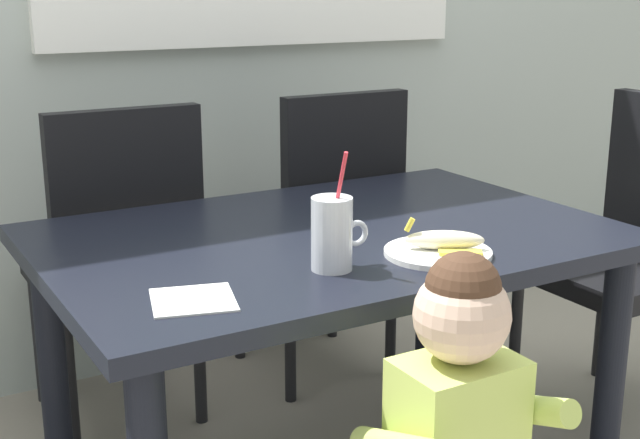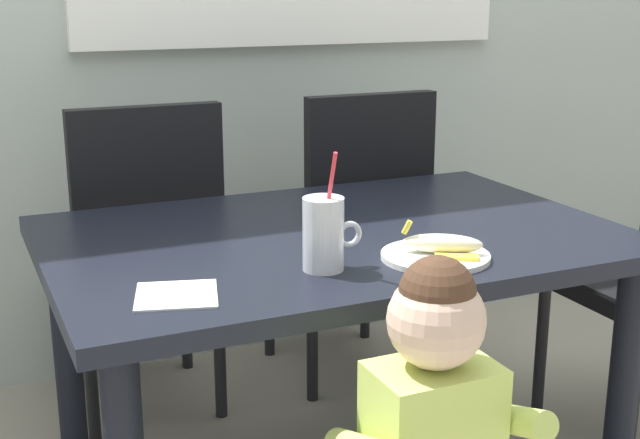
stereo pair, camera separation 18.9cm
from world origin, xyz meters
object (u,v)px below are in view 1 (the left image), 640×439
(paper_napkin, at_px, (193,300))
(dining_chair_left, at_px, (119,250))
(snack_plate, at_px, (438,253))
(peeled_banana, at_px, (446,241))
(toddler_standing, at_px, (457,420))
(dining_chair_right, at_px, (326,220))
(dining_chair_far, at_px, (636,239))
(dining_table, at_px, (329,271))
(milk_cup, at_px, (332,238))

(paper_napkin, bearing_deg, dining_chair_left, 81.49)
(snack_plate, xyz_separation_m, peeled_banana, (0.02, -0.01, 0.03))
(dining_chair_left, relative_size, toddler_standing, 1.15)
(dining_chair_right, relative_size, peeled_banana, 5.73)
(dining_chair_far, xyz_separation_m, snack_plate, (-0.94, -0.26, 0.18))
(dining_chair_right, height_order, peeled_banana, dining_chair_right)
(toddler_standing, xyz_separation_m, paper_napkin, (-0.36, 0.32, 0.19))
(dining_chair_left, bearing_deg, peeled_banana, 115.01)
(dining_chair_left, height_order, peeled_banana, dining_chair_left)
(toddler_standing, distance_m, paper_napkin, 0.52)
(dining_table, bearing_deg, dining_chair_far, -0.91)
(milk_cup, bearing_deg, peeled_banana, -8.30)
(milk_cup, xyz_separation_m, peeled_banana, (0.26, -0.04, -0.04))
(dining_table, xyz_separation_m, dining_chair_right, (0.37, 0.63, -0.07))
(dining_chair_far, height_order, toddler_standing, dining_chair_far)
(dining_chair_right, xyz_separation_m, toddler_standing, (-0.45, -1.23, -0.02))
(dining_chair_far, xyz_separation_m, peeled_banana, (-0.93, -0.26, 0.20))
(dining_table, relative_size, paper_napkin, 8.79)
(dining_chair_right, bearing_deg, paper_napkin, 48.04)
(snack_plate, xyz_separation_m, paper_napkin, (-0.56, 0.00, -0.00))
(peeled_banana, bearing_deg, dining_chair_left, 115.01)
(dining_chair_left, height_order, milk_cup, milk_cup)
(dining_table, xyz_separation_m, dining_chair_far, (1.05, -0.02, -0.07))
(dining_chair_far, height_order, paper_napkin, dining_chair_far)
(toddler_standing, distance_m, milk_cup, 0.44)
(dining_chair_right, xyz_separation_m, peeled_banana, (-0.24, -0.91, 0.20))
(paper_napkin, bearing_deg, milk_cup, 5.18)
(dining_table, height_order, toddler_standing, toddler_standing)
(paper_napkin, bearing_deg, peeled_banana, -0.93)
(toddler_standing, xyz_separation_m, peeled_banana, (0.21, 0.31, 0.22))
(dining_chair_right, distance_m, toddler_standing, 1.31)
(milk_cup, height_order, peeled_banana, milk_cup)
(dining_chair_far, relative_size, peeled_banana, 5.73)
(dining_chair_far, distance_m, milk_cup, 1.23)
(peeled_banana, height_order, paper_napkin, peeled_banana)
(dining_table, bearing_deg, milk_cup, -119.20)
(dining_chair_far, distance_m, paper_napkin, 1.53)
(milk_cup, bearing_deg, dining_table, 60.80)
(milk_cup, height_order, snack_plate, milk_cup)
(dining_table, relative_size, dining_chair_right, 1.37)
(peeled_banana, relative_size, paper_napkin, 1.12)
(dining_table, relative_size, dining_chair_left, 1.37)
(milk_cup, bearing_deg, dining_chair_right, 60.27)
(dining_table, bearing_deg, paper_napkin, -148.87)
(dining_chair_right, bearing_deg, dining_chair_far, 136.48)
(dining_chair_left, xyz_separation_m, peeled_banana, (0.43, -0.93, 0.20))
(snack_plate, bearing_deg, paper_napkin, 179.57)
(dining_chair_left, bearing_deg, dining_chair_far, 153.92)
(dining_table, height_order, dining_chair_right, dining_chair_right)
(snack_plate, height_order, peeled_banana, peeled_banana)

